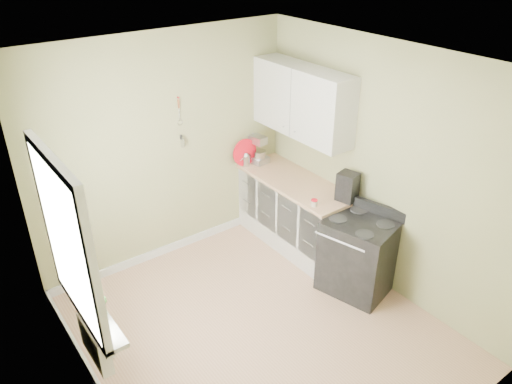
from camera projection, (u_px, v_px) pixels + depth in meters
floor at (260, 331)px, 5.07m from camera, size 3.20×3.60×0.02m
ceiling at (261, 64)px, 3.78m from camera, size 3.20×3.60×0.02m
wall_back at (165, 151)px, 5.70m from camera, size 3.20×0.02×2.70m
wall_left at (82, 286)px, 3.58m from camera, size 0.02×3.60×2.70m
wall_right at (382, 170)px, 5.27m from camera, size 0.02×3.60×2.70m
base_cabinets at (295, 214)px, 6.25m from camera, size 0.60×1.60×0.87m
countertop at (296, 182)px, 6.03m from camera, size 0.64×1.60×0.04m
upper_cabinets at (302, 101)px, 5.71m from camera, size 0.35×1.40×0.80m
window at (67, 243)px, 3.71m from camera, size 0.06×1.14×1.44m
window_sill at (90, 308)px, 4.07m from camera, size 0.18×1.14×0.04m
radiator at (95, 343)px, 4.18m from camera, size 0.12×0.50×0.35m
wall_utensils at (181, 130)px, 5.69m from camera, size 0.02×0.14×0.58m
stove at (358, 255)px, 5.46m from camera, size 0.79×0.85×0.99m
stand_mixer at (256, 149)px, 6.43m from camera, size 0.24×0.35×0.40m
kettle at (246, 159)px, 6.34m from camera, size 0.18×0.10×0.18m
coffee_maker at (347, 187)px, 5.52m from camera, size 0.23×0.25×0.33m
red_tray at (245, 152)px, 6.32m from camera, size 0.35×0.07×0.35m
jar at (314, 203)px, 5.45m from camera, size 0.07×0.07×0.08m
plant_a at (99, 306)px, 3.82m from camera, size 0.20×0.20×0.32m
plant_b at (94, 298)px, 3.90m from camera, size 0.24×0.24×0.34m
plant_c at (75, 271)px, 4.20m from camera, size 0.26×0.26×0.33m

